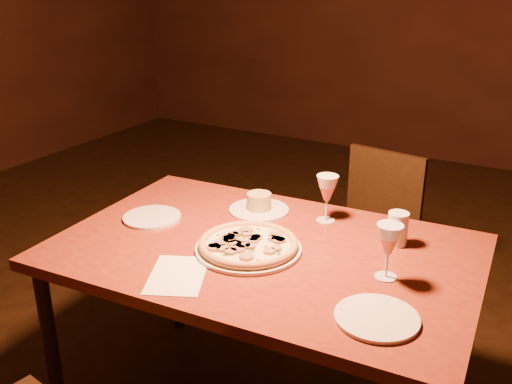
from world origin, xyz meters
The scene contains 10 objects.
dining_table centered at (0.24, 0.01, 0.66)m, with size 1.39×0.93×0.72m.
chair_far centered at (0.32, 0.92, 0.44)m, with size 0.43×0.43×0.78m.
pizza_plate centered at (0.21, -0.04, 0.74)m, with size 0.34×0.34×0.04m.
ramekin_saucer centered at (0.09, 0.26, 0.74)m, with size 0.22×0.22×0.07m.
wine_glass_far centered at (0.34, 0.30, 0.81)m, with size 0.08×0.08×0.17m, color #C26D51, non-canonical shape.
wine_glass_right centered at (0.65, 0.01, 0.81)m, with size 0.08×0.08×0.17m, color #C26D51, non-canonical shape.
water_tumbler centered at (0.61, 0.24, 0.78)m, with size 0.07×0.07×0.11m, color silver.
side_plate_left centered at (-0.22, 0.01, 0.73)m, with size 0.21×0.21×0.01m, color silver.
side_plate_near centered at (0.69, -0.21, 0.73)m, with size 0.22×0.22×0.01m, color silver.
menu_card centered at (0.11, -0.28, 0.72)m, with size 0.16×0.23×0.00m, color silver.
Camera 1 is at (1.03, -1.45, 1.56)m, focal length 40.00 mm.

